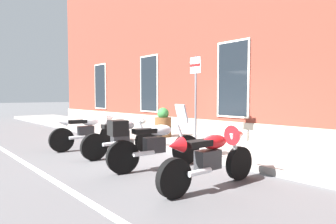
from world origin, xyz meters
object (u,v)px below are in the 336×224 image
motorcycle_red_sport (214,154)px  barrel_planter (163,124)px  parking_sign (196,88)px  motorcycle_white_sport (90,129)px  motorcycle_grey_naked (123,137)px  motorcycle_silver_touring (152,143)px

motorcycle_red_sport → barrel_planter: (-4.14, 2.54, 0.03)m
motorcycle_red_sport → parking_sign: size_ratio=0.86×
motorcycle_white_sport → barrel_planter: 2.52m
motorcycle_grey_naked → motorcycle_silver_touring: size_ratio=0.99×
motorcycle_silver_touring → parking_sign: size_ratio=0.86×
motorcycle_white_sport → barrel_planter: bearing=79.9°
motorcycle_grey_naked → barrel_planter: barrel_planter is taller
motorcycle_silver_touring → barrel_planter: (-2.57, 2.61, 0.02)m
motorcycle_white_sport → motorcycle_silver_touring: 3.02m
motorcycle_grey_naked → barrel_planter: (-1.09, 2.36, 0.10)m
motorcycle_white_sport → motorcycle_red_sport: size_ratio=1.00×
motorcycle_red_sport → barrel_planter: barrel_planter is taller
motorcycle_white_sport → motorcycle_red_sport: bearing=-0.7°
motorcycle_grey_naked → motorcycle_red_sport: (3.06, -0.19, 0.07)m
motorcycle_white_sport → motorcycle_grey_naked: 1.54m
parking_sign → motorcycle_white_sport: bearing=-139.7°
motorcycle_red_sport → parking_sign: parking_sign is taller
motorcycle_silver_touring → motorcycle_white_sport: bearing=177.6°
motorcycle_white_sport → barrel_planter: (0.44, 2.48, 0.02)m
parking_sign → barrel_planter: bearing=165.6°
motorcycle_grey_naked → barrel_planter: 2.60m
motorcycle_white_sport → motorcycle_red_sport: motorcycle_white_sport is taller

